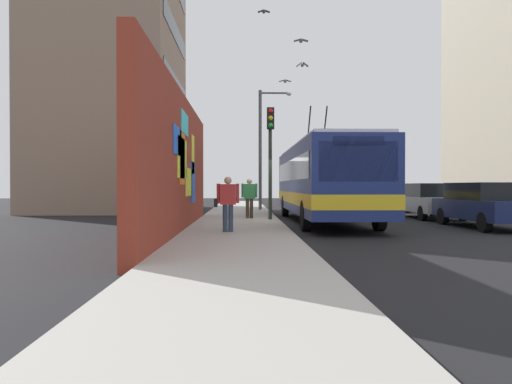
# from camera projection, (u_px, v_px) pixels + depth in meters

# --- Properties ---
(ground_plane) EXTENTS (80.00, 80.00, 0.00)m
(ground_plane) POSITION_uv_depth(u_px,v_px,m) (279.00, 223.00, 19.13)
(ground_plane) COLOR black
(sidewalk_slab) EXTENTS (48.00, 3.20, 0.15)m
(sidewalk_slab) POSITION_uv_depth(u_px,v_px,m) (238.00, 222.00, 19.08)
(sidewalk_slab) COLOR #ADA8A0
(sidewalk_slab) RESTS_ON ground_plane
(graffiti_wall) EXTENTS (14.00, 0.32, 4.22)m
(graffiti_wall) POSITION_uv_depth(u_px,v_px,m) (180.00, 165.00, 15.01)
(graffiti_wall) COLOR maroon
(graffiti_wall) RESTS_ON ground_plane
(building_far_left) EXTENTS (10.89, 7.42, 16.30)m
(building_far_left) POSITION_uv_depth(u_px,v_px,m) (114.00, 75.00, 29.62)
(building_far_left) COLOR gray
(building_far_left) RESTS_ON ground_plane
(city_bus) EXTENTS (12.03, 2.67, 4.87)m
(city_bus) POSITION_uv_depth(u_px,v_px,m) (323.00, 179.00, 19.71)
(city_bus) COLOR navy
(city_bus) RESTS_ON ground_plane
(parked_car_navy) EXTENTS (4.85, 1.89, 1.58)m
(parked_car_navy) POSITION_uv_depth(u_px,v_px,m) (485.00, 204.00, 17.07)
(parked_car_navy) COLOR navy
(parked_car_navy) RESTS_ON ground_plane
(parked_car_silver) EXTENTS (4.92, 1.94, 1.58)m
(parked_car_silver) POSITION_uv_depth(u_px,v_px,m) (428.00, 200.00, 22.32)
(parked_car_silver) COLOR #B7B7BC
(parked_car_silver) RESTS_ON ground_plane
(parked_car_black) EXTENTS (4.09, 1.75, 1.58)m
(parked_car_black) POSITION_uv_depth(u_px,v_px,m) (387.00, 197.00, 28.54)
(parked_car_black) COLOR black
(parked_car_black) RESTS_ON ground_plane
(parked_car_red) EXTENTS (4.58, 1.95, 1.58)m
(parked_car_red) POSITION_uv_depth(u_px,v_px,m) (364.00, 195.00, 34.02)
(parked_car_red) COLOR #B21E19
(parked_car_red) RESTS_ON ground_plane
(pedestrian_near_wall) EXTENTS (0.22, 0.72, 1.58)m
(pedestrian_near_wall) POSITION_uv_depth(u_px,v_px,m) (228.00, 200.00, 14.03)
(pedestrian_near_wall) COLOR #2D3F59
(pedestrian_near_wall) RESTS_ON sidewalk_slab
(pedestrian_midblock) EXTENTS (0.22, 0.66, 1.61)m
(pedestrian_midblock) POSITION_uv_depth(u_px,v_px,m) (249.00, 195.00, 20.02)
(pedestrian_midblock) COLOR #3F3326
(pedestrian_midblock) RESTS_ON sidewalk_slab
(traffic_light) EXTENTS (0.49, 0.28, 4.39)m
(traffic_light) POSITION_uv_depth(u_px,v_px,m) (270.00, 144.00, 19.21)
(traffic_light) COLOR #2D382D
(traffic_light) RESTS_ON sidewalk_slab
(street_lamp) EXTENTS (0.44, 1.84, 6.66)m
(street_lamp) POSITION_uv_depth(u_px,v_px,m) (264.00, 141.00, 27.41)
(street_lamp) COLOR #4C4C51
(street_lamp) RESTS_ON sidewalk_slab
(flying_pigeons) EXTENTS (3.93, 2.11, 3.29)m
(flying_pigeons) POSITION_uv_depth(u_px,v_px,m) (287.00, 50.00, 21.32)
(flying_pigeons) COLOR #47474C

